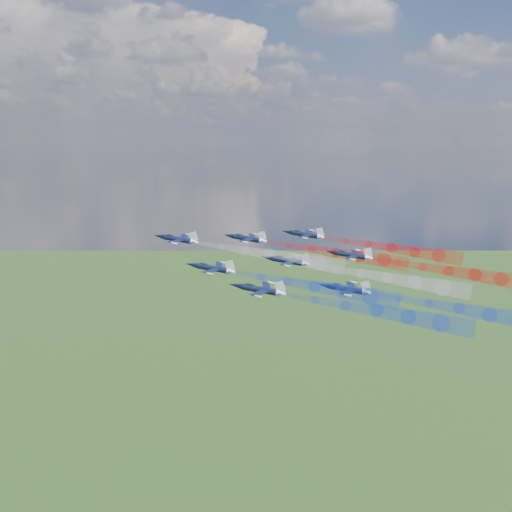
{
  "coord_description": "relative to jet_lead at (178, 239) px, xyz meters",
  "views": [
    {
      "loc": [
        1.45,
        -128.57,
        168.76
      ],
      "look_at": [
        5.34,
        6.53,
        144.42
      ],
      "focal_mm": 44.63,
      "sensor_mm": 36.0,
      "label": 1
    }
  ],
  "objects": [
    {
      "name": "jet_lead",
      "position": [
        0.0,
        0.0,
        0.0
      ],
      "size": [
        13.33,
        11.91,
        4.88
      ],
      "primitive_type": null,
      "rotation": [
        0.12,
        -0.08,
        1.26
      ],
      "color": "black"
    },
    {
      "name": "trail_lead",
      "position": [
        20.12,
        -6.32,
        -2.45
      ],
      "size": [
        32.5,
        13.64,
        7.69
      ],
      "primitive_type": null,
      "rotation": [
        0.12,
        -0.08,
        1.26
      ],
      "color": "white"
    },
    {
      "name": "jet_inner_left",
      "position": [
        8.27,
        -14.48,
        -3.8
      ],
      "size": [
        13.33,
        11.91,
        4.88
      ],
      "primitive_type": null,
      "rotation": [
        0.12,
        -0.08,
        1.26
      ],
      "color": "black"
    },
    {
      "name": "trail_inner_left",
      "position": [
        28.39,
        -20.8,
        -6.24
      ],
      "size": [
        32.5,
        13.64,
        7.69
      ],
      "primitive_type": null,
      "rotation": [
        0.12,
        -0.08,
        1.26
      ],
      "color": "blue"
    },
    {
      "name": "jet_inner_right",
      "position": [
        15.57,
        7.18,
        -0.99
      ],
      "size": [
        13.33,
        11.91,
        4.88
      ],
      "primitive_type": null,
      "rotation": [
        0.12,
        -0.08,
        1.26
      ],
      "color": "black"
    },
    {
      "name": "trail_inner_right",
      "position": [
        35.69,
        0.86,
        -3.44
      ],
      "size": [
        32.5,
        13.64,
        7.69
      ],
      "primitive_type": null,
      "rotation": [
        0.12,
        -0.08,
        1.26
      ],
      "color": "red"
    },
    {
      "name": "jet_outer_left",
      "position": [
        17.41,
        -28.38,
        -5.03
      ],
      "size": [
        13.33,
        11.91,
        4.88
      ],
      "primitive_type": null,
      "rotation": [
        0.12,
        -0.08,
        1.26
      ],
      "color": "black"
    },
    {
      "name": "trail_outer_left",
      "position": [
        37.53,
        -34.7,
        -7.48
      ],
      "size": [
        32.5,
        13.64,
        7.69
      ],
      "primitive_type": null,
      "rotation": [
        0.12,
        -0.08,
        1.26
      ],
      "color": "blue"
    },
    {
      "name": "jet_center_third",
      "position": [
        24.08,
        -8.2,
        -3.55
      ],
      "size": [
        13.33,
        11.91,
        4.88
      ],
      "primitive_type": null,
      "rotation": [
        0.12,
        -0.08,
        1.26
      ],
      "color": "black"
    },
    {
      "name": "trail_center_third",
      "position": [
        44.2,
        -14.52,
        -6.0
      ],
      "size": [
        32.5,
        13.64,
        7.69
      ],
      "primitive_type": null,
      "rotation": [
        0.12,
        -0.08,
        1.26
      ],
      "color": "white"
    },
    {
      "name": "jet_outer_right",
      "position": [
        30.01,
        13.74,
        -1.06
      ],
      "size": [
        13.33,
        11.91,
        4.88
      ],
      "primitive_type": null,
      "rotation": [
        0.12,
        -0.08,
        1.26
      ],
      "color": "black"
    },
    {
      "name": "trail_outer_right",
      "position": [
        50.13,
        7.42,
        -3.51
      ],
      "size": [
        32.5,
        13.64,
        7.69
      ],
      "primitive_type": null,
      "rotation": [
        0.12,
        -0.08,
        1.26
      ],
      "color": "red"
    },
    {
      "name": "jet_rear_left",
      "position": [
        34.5,
        -21.1,
        -6.72
      ],
      "size": [
        13.33,
        11.91,
        4.88
      ],
      "primitive_type": null,
      "rotation": [
        0.12,
        -0.08,
        1.26
      ],
      "color": "black"
    },
    {
      "name": "trail_rear_left",
      "position": [
        54.62,
        -27.42,
        -9.17
      ],
      "size": [
        32.5,
        13.64,
        7.69
      ],
      "primitive_type": null,
      "rotation": [
        0.12,
        -0.08,
        1.26
      ],
      "color": "blue"
    },
    {
      "name": "jet_rear_right",
      "position": [
        38.84,
        -1.51,
        -3.54
      ],
      "size": [
        13.33,
        11.91,
        4.88
      ],
      "primitive_type": null,
      "rotation": [
        0.12,
        -0.08,
        1.26
      ],
      "color": "black"
    },
    {
      "name": "trail_rear_right",
      "position": [
        58.96,
        -7.83,
        -5.99
      ],
      "size": [
        32.5,
        13.64,
        7.69
      ],
      "primitive_type": null,
      "rotation": [
        0.12,
        -0.08,
        1.26
      ],
      "color": "red"
    }
  ]
}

